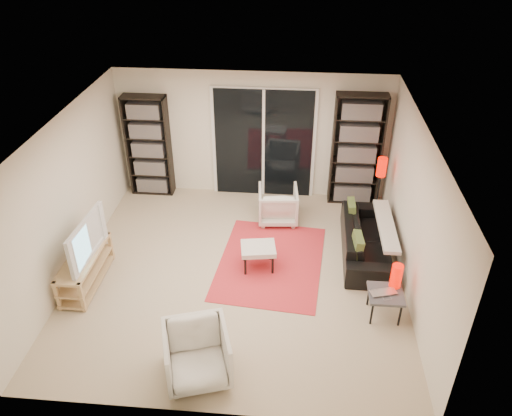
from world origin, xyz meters
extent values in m
plane|color=#C1B096|center=(0.00, 0.00, 0.00)|extent=(5.00, 5.00, 0.00)
cube|color=silver|center=(0.00, 2.50, 1.20)|extent=(5.00, 0.02, 2.40)
cube|color=silver|center=(0.00, -2.50, 1.20)|extent=(5.00, 0.02, 2.40)
cube|color=silver|center=(-2.50, 0.00, 1.20)|extent=(0.02, 5.00, 2.40)
cube|color=silver|center=(2.50, 0.00, 1.20)|extent=(0.02, 5.00, 2.40)
cube|color=white|center=(0.00, 0.00, 2.40)|extent=(5.00, 5.00, 0.02)
cube|color=white|center=(0.20, 2.47, 1.05)|extent=(1.92, 0.06, 2.16)
cube|color=black|center=(0.20, 2.44, 1.05)|extent=(1.80, 0.02, 2.10)
cube|color=white|center=(0.20, 2.42, 1.05)|extent=(0.05, 0.02, 2.10)
cube|color=black|center=(-1.95, 2.34, 0.97)|extent=(0.80, 0.30, 1.95)
cube|color=olive|center=(-1.95, 2.32, 0.97)|extent=(0.70, 0.22, 1.85)
cube|color=black|center=(1.90, 2.34, 1.05)|extent=(0.90, 0.30, 2.10)
cube|color=olive|center=(1.90, 2.32, 1.05)|extent=(0.80, 0.22, 2.00)
cube|color=#DEBC84|center=(-2.22, -0.44, 0.48)|extent=(0.41, 1.28, 0.04)
cube|color=#DEBC84|center=(-2.22, -0.44, 0.25)|extent=(0.41, 1.28, 0.03)
cube|color=#DEBC84|center=(-2.22, -0.44, 0.06)|extent=(0.41, 1.28, 0.04)
cube|color=#DEBC84|center=(-2.40, -1.04, 0.25)|extent=(0.05, 0.05, 0.50)
cube|color=#DEBC84|center=(-2.40, 0.16, 0.25)|extent=(0.05, 0.05, 0.50)
cube|color=#DEBC84|center=(-2.05, -1.04, 0.25)|extent=(0.05, 0.05, 0.50)
cube|color=#DEBC84|center=(-2.05, 0.16, 0.25)|extent=(0.05, 0.05, 0.50)
imported|color=black|center=(-2.20, -0.44, 0.81)|extent=(0.22, 1.10, 0.63)
cube|color=red|center=(0.49, 0.28, 0.01)|extent=(1.79, 2.29, 0.01)
imported|color=black|center=(2.00, 0.66, 0.28)|extent=(0.79, 1.91, 0.55)
imported|color=silver|center=(0.53, 1.53, 0.32)|extent=(0.74, 0.75, 0.64)
imported|color=silver|center=(-0.25, -1.98, 0.35)|extent=(0.95, 0.96, 0.70)
cube|color=silver|center=(0.30, 0.15, 0.36)|extent=(0.58, 0.50, 0.08)
cylinder|color=black|center=(0.12, -0.05, 0.16)|extent=(0.04, 0.04, 0.32)
cylinder|color=black|center=(0.06, 0.29, 0.16)|extent=(0.04, 0.04, 0.32)
cylinder|color=black|center=(0.53, 0.01, 0.16)|extent=(0.04, 0.04, 0.32)
cylinder|color=black|center=(0.48, 0.35, 0.16)|extent=(0.04, 0.04, 0.32)
cube|color=#48484D|center=(2.11, -0.75, 0.38)|extent=(0.47, 0.47, 0.04)
cylinder|color=black|center=(1.93, -0.94, 0.19)|extent=(0.03, 0.03, 0.38)
cylinder|color=black|center=(1.92, -0.56, 0.19)|extent=(0.03, 0.03, 0.38)
cylinder|color=black|center=(2.30, -0.93, 0.19)|extent=(0.03, 0.03, 0.38)
cylinder|color=black|center=(2.30, -0.56, 0.19)|extent=(0.03, 0.03, 0.38)
imported|color=silver|center=(2.08, -0.81, 0.41)|extent=(0.41, 0.32, 0.03)
cylinder|color=#EF0C00|center=(2.25, -0.59, 0.58)|extent=(0.16, 0.16, 0.35)
cylinder|color=black|center=(2.27, 1.68, 0.01)|extent=(0.19, 0.19, 0.03)
cylinder|color=black|center=(2.27, 1.68, 0.46)|extent=(0.03, 0.03, 0.93)
cylinder|color=#EF0C00|center=(2.27, 1.68, 1.07)|extent=(0.17, 0.17, 0.33)
camera|label=1|loc=(0.80, -5.98, 4.96)|focal=35.00mm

